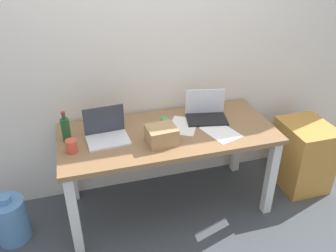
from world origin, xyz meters
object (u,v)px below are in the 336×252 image
object	(u,v)px
beer_bottle	(66,129)
filing_cabinet	(302,155)
laptop_right	(206,113)
cardboard_box	(162,135)
laptop_left	(107,133)
coffee_mug	(72,146)
computer_mouse	(165,120)
desk	(168,142)
water_cooler_jug	(10,220)

from	to	relation	value
beer_bottle	filing_cabinet	bearing A→B (deg)	-3.57
laptop_right	cardboard_box	distance (m)	0.52
laptop_left	filing_cabinet	xyz separation A→B (m)	(1.75, -0.07, -0.49)
cardboard_box	coffee_mug	size ratio (longest dim) A/B	2.24
cardboard_box	coffee_mug	bearing A→B (deg)	174.73
computer_mouse	coffee_mug	distance (m)	0.80
laptop_left	desk	bearing A→B (deg)	-2.74
laptop_right	filing_cabinet	bearing A→B (deg)	-10.53
cardboard_box	coffee_mug	distance (m)	0.65
coffee_mug	filing_cabinet	bearing A→B (deg)	0.97
cardboard_box	water_cooler_jug	world-z (taller)	cardboard_box
coffee_mug	water_cooler_jug	size ratio (longest dim) A/B	0.23
beer_bottle	filing_cabinet	distance (m)	2.11
laptop_left	filing_cabinet	size ratio (longest dim) A/B	0.51
desk	water_cooler_jug	world-z (taller)	desk
laptop_right	beer_bottle	bearing A→B (deg)	-177.84
desk	coffee_mug	size ratio (longest dim) A/B	17.83
cardboard_box	computer_mouse	bearing A→B (deg)	69.95
desk	filing_cabinet	bearing A→B (deg)	-2.17
desk	filing_cabinet	world-z (taller)	desk
water_cooler_jug	cardboard_box	bearing A→B (deg)	-5.29
laptop_right	filing_cabinet	xyz separation A→B (m)	(0.91, -0.17, -0.49)
laptop_right	computer_mouse	size ratio (longest dim) A/B	3.64
water_cooler_jug	filing_cabinet	bearing A→B (deg)	-0.36
computer_mouse	cardboard_box	world-z (taller)	cardboard_box
filing_cabinet	desk	bearing A→B (deg)	177.83
laptop_right	filing_cabinet	size ratio (longest dim) A/B	0.58
beer_bottle	filing_cabinet	xyz separation A→B (m)	(2.04, -0.13, -0.53)
computer_mouse	coffee_mug	xyz separation A→B (m)	(-0.76, -0.24, 0.03)
water_cooler_jug	filing_cabinet	world-z (taller)	filing_cabinet
coffee_mug	water_cooler_jug	bearing A→B (deg)	174.69
laptop_left	cardboard_box	world-z (taller)	laptop_left
laptop_left	laptop_right	xyz separation A→B (m)	(0.84, 0.10, -0.00)
laptop_right	cardboard_box	size ratio (longest dim) A/B	1.71
desk	beer_bottle	xyz separation A→B (m)	(-0.76, 0.08, 0.20)
laptop_left	coffee_mug	size ratio (longest dim) A/B	3.40
laptop_left	water_cooler_jug	world-z (taller)	laptop_left
beer_bottle	computer_mouse	world-z (taller)	beer_bottle
laptop_left	computer_mouse	xyz separation A→B (m)	(0.49, 0.14, -0.04)
desk	laptop_right	distance (m)	0.41
desk	laptop_left	xyz separation A→B (m)	(-0.47, 0.02, 0.15)
cardboard_box	coffee_mug	xyz separation A→B (m)	(-0.65, 0.06, -0.02)
desk	laptop_right	size ratio (longest dim) A/B	4.65
desk	coffee_mug	xyz separation A→B (m)	(-0.74, -0.08, 0.15)
coffee_mug	water_cooler_jug	xyz separation A→B (m)	(-0.54, 0.05, -0.61)
desk	computer_mouse	size ratio (longest dim) A/B	16.94
laptop_left	beer_bottle	bearing A→B (deg)	169.00
computer_mouse	coffee_mug	size ratio (longest dim) A/B	1.05
laptop_right	desk	bearing A→B (deg)	-161.51
laptop_right	beer_bottle	world-z (taller)	beer_bottle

